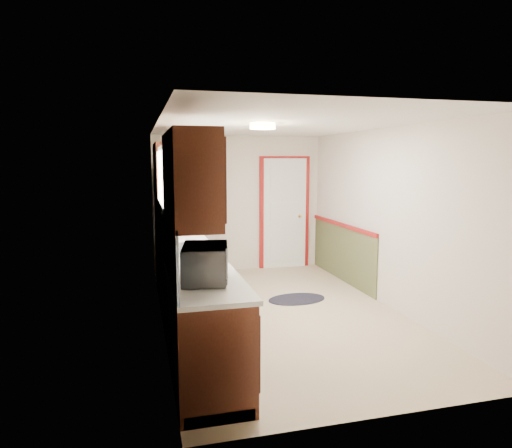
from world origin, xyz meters
TOP-DOWN VIEW (x-y plane):
  - room_shell at (0.00, 0.00)m, footprint 3.20×5.20m
  - kitchen_run at (-1.24, -0.29)m, footprint 0.63×4.00m
  - back_wall_trim at (0.99, 2.21)m, footprint 1.12×2.30m
  - ceiling_fixture at (-0.30, -0.20)m, footprint 0.30×0.30m
  - microwave at (-1.20, -1.63)m, footprint 0.40×0.61m
  - refrigerator at (-0.92, 2.05)m, footprint 0.87×0.84m
  - rug at (0.40, 0.50)m, footprint 0.89×0.62m
  - cooktop at (-1.19, 1.38)m, footprint 0.54×0.65m

SIDE VIEW (x-z plane):
  - rug at x=0.40m, z-range 0.00..0.01m
  - kitchen_run at x=-1.24m, z-range -0.29..1.91m
  - back_wall_trim at x=0.99m, z-range -0.15..1.93m
  - cooktop at x=-1.19m, z-range 0.94..0.96m
  - refrigerator at x=-0.92m, z-range 0.00..1.92m
  - microwave at x=-1.20m, z-range 0.94..1.32m
  - room_shell at x=0.00m, z-range -0.06..2.46m
  - ceiling_fixture at x=-0.30m, z-range 2.33..2.39m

